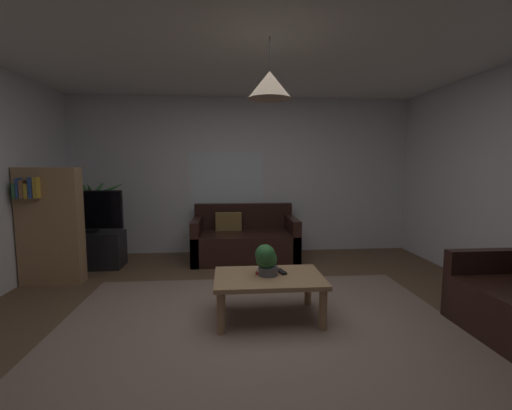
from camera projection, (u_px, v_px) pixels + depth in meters
floor at (259, 327)px, 3.09m from camera, size 5.48×5.52×0.02m
rug at (261, 337)px, 2.89m from camera, size 3.56×3.04×0.01m
wall_back at (243, 176)px, 5.71m from camera, size 5.60×0.06×2.51m
ceiling at (259, 28)px, 2.81m from camera, size 5.48×5.52×0.02m
window_pane at (227, 182)px, 5.67m from camera, size 1.17×0.01×0.96m
couch_under_window at (244, 242)px, 5.29m from camera, size 1.55×0.88×0.82m
coffee_table at (269, 282)px, 3.21m from camera, size 1.00×0.67×0.41m
book_on_table_0 at (264, 272)px, 3.26m from camera, size 0.17×0.14×0.03m
book_on_table_1 at (264, 270)px, 3.26m from camera, size 0.14×0.11×0.02m
remote_on_table_0 at (281, 272)px, 3.30m from camera, size 0.09×0.17×0.02m
potted_plant_on_table at (266, 259)px, 3.21m from camera, size 0.21×0.22×0.29m
tv_stand at (90, 250)px, 4.87m from camera, size 0.90×0.44×0.50m
tv at (87, 211)px, 4.78m from camera, size 0.95×0.16×0.58m
potted_palm_corner at (94, 224)px, 5.23m from camera, size 0.91×0.79×1.25m
bookshelf_corner at (50, 225)px, 4.15m from camera, size 0.70×0.31×1.40m
pendant_lamp at (270, 85)px, 3.02m from camera, size 0.38×0.38×0.52m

